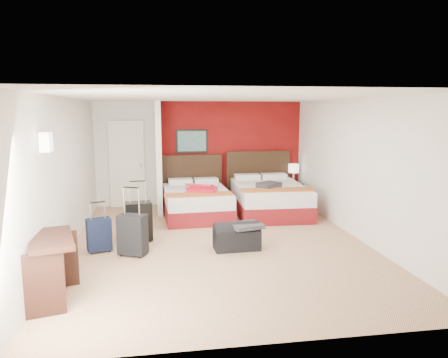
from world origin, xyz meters
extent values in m
plane|color=tan|center=(0.00, 0.00, 0.00)|extent=(6.50, 6.50, 0.00)
cube|color=silver|center=(0.00, 3.25, 1.25)|extent=(5.00, 0.04, 2.50)
cube|color=silver|center=(-2.50, 0.00, 1.25)|extent=(0.04, 6.50, 2.50)
cube|color=black|center=(-0.20, 3.19, 1.55)|extent=(0.78, 0.03, 0.58)
cube|color=white|center=(-2.38, -1.50, 1.90)|extent=(0.12, 0.20, 0.24)
cube|color=maroon|center=(0.75, 3.23, 1.25)|extent=(3.50, 0.04, 2.50)
cube|color=silver|center=(-1.00, 2.61, 1.25)|extent=(0.12, 1.20, 2.50)
cube|color=silver|center=(-1.75, 3.20, 1.02)|extent=(0.82, 0.06, 2.05)
cube|color=white|center=(-0.22, 1.97, 0.29)|extent=(1.45, 2.01, 0.59)
cube|color=white|center=(1.42, 1.98, 0.32)|extent=(1.58, 2.20, 0.64)
cube|color=red|center=(-0.12, 1.87, 0.64)|extent=(0.83, 0.95, 0.10)
cube|color=#323236|center=(1.32, 1.68, 0.70)|extent=(0.58, 0.55, 0.11)
cube|color=black|center=(2.26, 2.85, 0.26)|extent=(0.41, 0.41, 0.52)
cylinder|color=white|center=(2.26, 2.85, 0.75)|extent=(0.29, 0.29, 0.47)
cube|color=black|center=(-1.38, 0.33, 0.34)|extent=(0.49, 0.36, 0.68)
cube|color=black|center=(-1.45, -0.40, 0.32)|extent=(0.50, 0.41, 0.63)
cube|color=#101832|center=(-2.00, -0.13, 0.26)|extent=(0.43, 0.34, 0.52)
cube|color=black|center=(0.24, -0.35, 0.19)|extent=(0.77, 0.43, 0.38)
cube|color=#343539|center=(0.39, -0.40, 0.41)|extent=(0.58, 0.53, 0.07)
cube|color=black|center=(-2.30, -1.90, 0.40)|extent=(0.71, 1.05, 0.80)
camera|label=1|loc=(-1.01, -6.99, 2.29)|focal=33.83mm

